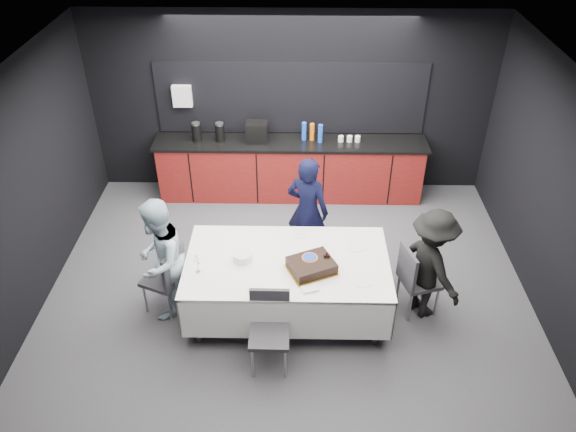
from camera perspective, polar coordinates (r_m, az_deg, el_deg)
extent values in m
plane|color=#46464C|center=(7.20, -0.01, -7.30)|extent=(6.00, 6.00, 0.00)
cube|color=white|center=(5.69, -0.02, 13.93)|extent=(6.00, 5.00, 0.04)
cube|color=black|center=(8.54, 0.30, 11.29)|extent=(6.00, 0.04, 2.80)
cube|color=black|center=(4.46, -0.63, -15.82)|extent=(6.00, 0.04, 2.80)
cube|color=black|center=(7.05, -25.20, 2.11)|extent=(0.04, 5.00, 2.80)
cube|color=black|center=(6.97, 25.48, 1.62)|extent=(0.04, 5.00, 2.80)
cube|color=maroon|center=(8.71, 0.25, 4.77)|extent=(4.00, 0.60, 0.90)
cube|color=black|center=(8.48, 0.26, 7.50)|extent=(4.10, 0.64, 0.04)
cube|color=black|center=(8.48, 0.30, 11.86)|extent=(4.00, 0.03, 1.10)
cube|color=white|center=(8.58, -10.69, 11.91)|extent=(0.28, 0.12, 0.32)
cylinder|color=black|center=(8.54, -9.27, 8.38)|extent=(0.14, 0.14, 0.26)
cylinder|color=black|center=(8.49, -6.92, 8.41)|extent=(0.14, 0.14, 0.26)
cube|color=black|center=(8.42, -3.18, 8.54)|extent=(0.32, 0.24, 0.30)
cylinder|color=blue|center=(8.45, 1.64, 8.61)|extent=(0.07, 0.07, 0.28)
cylinder|color=orange|center=(8.46, 2.46, 8.54)|extent=(0.07, 0.07, 0.26)
cylinder|color=blue|center=(8.39, 3.30, 8.37)|extent=(0.07, 0.07, 0.28)
cylinder|color=white|center=(8.47, 5.38, 7.82)|extent=(0.08, 0.08, 0.09)
cylinder|color=white|center=(8.48, 6.27, 7.80)|extent=(0.08, 0.08, 0.09)
cylinder|color=white|center=(8.50, 7.08, 7.78)|extent=(0.08, 0.08, 0.09)
cylinder|color=#99999E|center=(8.48, -9.37, 9.25)|extent=(0.12, 0.12, 0.03)
cylinder|color=#99999E|center=(8.42, -6.99, 9.28)|extent=(0.12, 0.12, 0.03)
cylinder|color=#99999E|center=(6.39, -9.31, -10.08)|extent=(0.06, 0.06, 0.75)
cylinder|color=#99999E|center=(7.11, -8.10, -4.36)|extent=(0.06, 0.06, 0.75)
cylinder|color=#99999E|center=(6.36, 9.03, -10.32)|extent=(0.06, 0.06, 0.75)
cylinder|color=#99999E|center=(7.09, 8.14, -4.54)|extent=(0.06, 0.06, 0.75)
cube|color=white|center=(6.40, -0.08, -4.71)|extent=(2.32, 1.32, 0.04)
cube|color=white|center=(6.10, -0.20, -10.55)|extent=(2.32, 0.02, 0.55)
cube|color=white|center=(7.07, 0.02, -2.97)|extent=(2.32, 0.02, 0.55)
cube|color=white|center=(6.69, -10.04, -6.26)|extent=(0.02, 1.32, 0.55)
cube|color=white|center=(6.66, 9.93, -6.50)|extent=(0.02, 1.32, 0.55)
cube|color=gold|center=(6.27, 2.39, -5.45)|extent=(0.64, 0.59, 0.01)
cube|color=black|center=(6.23, 2.41, -5.05)|extent=(0.59, 0.54, 0.10)
cube|color=black|center=(6.19, 2.42, -4.64)|extent=(0.59, 0.54, 0.01)
cylinder|color=orange|center=(6.23, 2.23, -4.23)|extent=(0.18, 0.18, 0.00)
cylinder|color=#1635AB|center=(6.23, 2.23, -4.20)|extent=(0.15, 0.15, 0.01)
sphere|color=black|center=(6.28, 4.05, -3.78)|extent=(0.04, 0.04, 0.04)
sphere|color=black|center=(6.25, 4.25, -4.01)|extent=(0.04, 0.04, 0.04)
sphere|color=black|center=(6.25, 3.88, -4.01)|extent=(0.04, 0.04, 0.04)
cylinder|color=white|center=(6.38, -4.62, -4.14)|extent=(0.22, 0.22, 0.10)
cylinder|color=white|center=(6.06, -3.29, -7.25)|extent=(0.21, 0.21, 0.01)
cylinder|color=white|center=(6.63, 7.00, -3.13)|extent=(0.21, 0.21, 0.01)
cylinder|color=white|center=(6.17, 7.47, -6.56)|extent=(0.22, 0.22, 0.01)
cylinder|color=white|center=(6.78, 1.42, -1.80)|extent=(0.19, 0.19, 0.01)
cube|color=white|center=(6.02, 2.25, -7.42)|extent=(0.20, 0.15, 0.03)
cylinder|color=white|center=(6.32, -9.13, -5.60)|extent=(0.06, 0.06, 0.00)
cylinder|color=white|center=(6.28, -9.18, -5.18)|extent=(0.01, 0.01, 0.12)
cylinder|color=white|center=(6.21, -9.28, -4.40)|extent=(0.05, 0.05, 0.10)
cube|color=#2F2F34|center=(6.81, -12.60, -6.25)|extent=(0.55, 0.55, 0.05)
cube|color=#2F2F34|center=(6.56, -11.50, -5.09)|extent=(0.20, 0.40, 0.45)
cylinder|color=#99999E|center=(7.14, -12.75, -6.44)|extent=(0.03, 0.03, 0.44)
cylinder|color=#99999E|center=(6.95, -14.31, -8.11)|extent=(0.03, 0.03, 0.44)
cylinder|color=#99999E|center=(6.98, -10.43, -7.23)|extent=(0.03, 0.03, 0.44)
cylinder|color=#99999E|center=(6.79, -11.95, -8.97)|extent=(0.03, 0.03, 0.44)
cube|color=#2F2F34|center=(6.81, 13.23, -6.36)|extent=(0.52, 0.52, 0.05)
cube|color=#2F2F34|center=(6.58, 12.03, -5.05)|extent=(0.15, 0.41, 0.45)
cylinder|color=#99999E|center=(6.93, 14.85, -8.40)|extent=(0.03, 0.03, 0.44)
cylinder|color=#99999E|center=(7.14, 13.61, -6.61)|extent=(0.03, 0.03, 0.44)
cylinder|color=#99999E|center=(6.79, 12.30, -9.00)|extent=(0.03, 0.03, 0.44)
cylinder|color=#99999E|center=(7.01, 11.12, -7.15)|extent=(0.03, 0.03, 0.44)
cube|color=#2F2F34|center=(6.02, -1.91, -12.04)|extent=(0.42, 0.42, 0.05)
cube|color=#2F2F34|center=(5.97, -1.86, -9.07)|extent=(0.42, 0.04, 0.45)
cylinder|color=#99999E|center=(6.09, -3.61, -14.63)|extent=(0.03, 0.03, 0.44)
cylinder|color=#99999E|center=(6.07, -0.30, -14.72)|extent=(0.03, 0.03, 0.44)
cylinder|color=#99999E|center=(6.31, -3.36, -12.27)|extent=(0.03, 0.03, 0.44)
cylinder|color=#99999E|center=(6.30, -0.21, -12.35)|extent=(0.03, 0.03, 0.44)
imported|color=black|center=(7.20, 2.00, 0.53)|extent=(0.66, 0.55, 1.54)
imported|color=#A3BECE|center=(6.58, -12.90, -4.36)|extent=(0.68, 0.82, 1.54)
imported|color=black|center=(6.63, 14.26, -4.80)|extent=(0.92, 1.07, 1.44)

